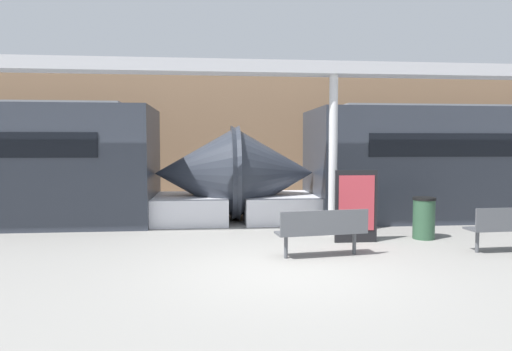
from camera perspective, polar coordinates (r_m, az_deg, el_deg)
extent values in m
plane|color=gray|center=(7.76, 3.91, -11.78)|extent=(60.00, 60.00, 0.00)
cube|color=#937051|center=(16.93, -1.40, 5.18)|extent=(56.00, 0.20, 5.00)
cone|color=#2D333D|center=(12.78, 2.05, 0.34)|extent=(2.32, 2.63, 2.63)
cube|color=silver|center=(12.90, 3.01, -3.95)|extent=(2.09, 2.46, 0.70)
cone|color=#2D333D|center=(12.67, -7.37, 0.28)|extent=(2.32, 2.63, 2.63)
cube|color=silver|center=(12.77, -8.32, -4.06)|extent=(2.09, 2.46, 0.70)
cube|color=#4C4F54|center=(8.70, 8.11, -7.03)|extent=(1.76, 0.67, 0.04)
cube|color=#4C4F54|center=(8.47, 8.63, -5.74)|extent=(1.70, 0.27, 0.42)
cylinder|color=#4C4F54|center=(8.52, 3.76, -8.86)|extent=(0.07, 0.07, 0.44)
cylinder|color=#4C4F54|center=(9.01, 12.18, -8.23)|extent=(0.07, 0.07, 0.44)
cube|color=#4C4F54|center=(10.31, 29.29, -5.78)|extent=(1.83, 0.54, 0.04)
cylinder|color=#4C4F54|center=(9.92, 25.92, -7.42)|extent=(0.07, 0.07, 0.44)
cylinder|color=#2D5138|center=(10.86, 20.24, -5.17)|extent=(0.47, 0.47, 0.87)
cylinder|color=black|center=(10.80, 20.30, -2.73)|extent=(0.50, 0.50, 0.06)
cube|color=black|center=(10.01, 12.39, -3.79)|extent=(0.91, 0.06, 1.56)
cube|color=#B73842|center=(9.97, 12.46, -3.38)|extent=(0.78, 0.01, 1.18)
cylinder|color=silver|center=(10.66, 9.60, 2.41)|extent=(0.20, 0.20, 3.68)
cube|color=#B7B7BC|center=(10.79, 9.71, 12.97)|extent=(28.00, 0.60, 0.28)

